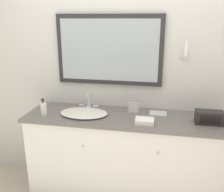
{
  "coord_description": "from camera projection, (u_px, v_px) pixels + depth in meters",
  "views": [
    {
      "loc": [
        0.31,
        -1.93,
        1.78
      ],
      "look_at": [
        -0.12,
        0.3,
        1.07
      ],
      "focal_mm": 40.0,
      "sensor_mm": 36.0,
      "label": 1
    }
  ],
  "objects": [
    {
      "name": "appliance_box",
      "position": [
        209.0,
        117.0,
        2.23
      ],
      "size": [
        0.24,
        0.11,
        0.12
      ],
      "color": "black",
      "rests_on": "vanity_counter"
    },
    {
      "name": "soap_bottle",
      "position": [
        44.0,
        108.0,
        2.44
      ],
      "size": [
        0.06,
        0.06,
        0.17
      ],
      "color": "white",
      "rests_on": "vanity_counter"
    },
    {
      "name": "wall_back",
      "position": [
        128.0,
        69.0,
        2.59
      ],
      "size": [
        8.0,
        0.18,
        2.55
      ],
      "color": "silver",
      "rests_on": "ground_plane"
    },
    {
      "name": "picture_frame",
      "position": [
        134.0,
        108.0,
        2.48
      ],
      "size": [
        0.11,
        0.01,
        0.11
      ],
      "color": "#B2B2B7",
      "rests_on": "vanity_counter"
    },
    {
      "name": "sink_basin",
      "position": [
        84.0,
        112.0,
        2.47
      ],
      "size": [
        0.47,
        0.37,
        0.17
      ],
      "color": "silver",
      "rests_on": "vanity_counter"
    },
    {
      "name": "hand_towel_near_sink",
      "position": [
        145.0,
        121.0,
        2.25
      ],
      "size": [
        0.17,
        0.13,
        0.04
      ],
      "color": "white",
      "rests_on": "vanity_counter"
    },
    {
      "name": "metal_tray",
      "position": [
        158.0,
        113.0,
        2.48
      ],
      "size": [
        0.17,
        0.13,
        0.01
      ],
      "color": "silver",
      "rests_on": "vanity_counter"
    },
    {
      "name": "vanity_counter",
      "position": [
        123.0,
        156.0,
        2.55
      ],
      "size": [
        1.94,
        0.56,
        0.87
      ],
      "color": "white",
      "rests_on": "ground_plane"
    }
  ]
}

